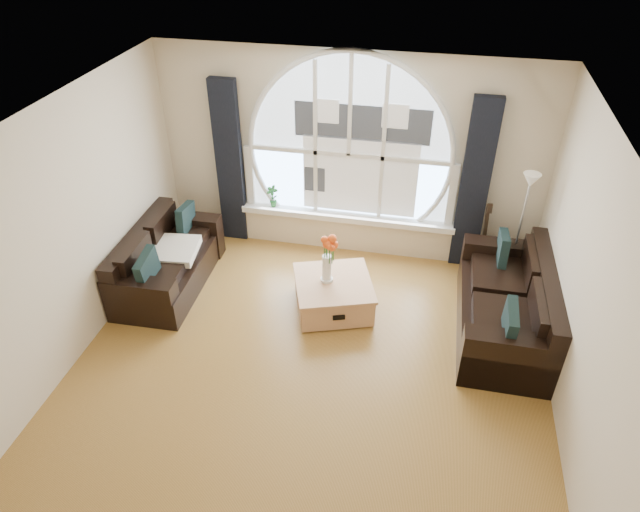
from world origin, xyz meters
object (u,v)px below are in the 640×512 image
(coffee_chest, at_px, (333,293))
(floor_lamp, at_px, (518,234))
(vase_flowers, at_px, (327,253))
(guitar, at_px, (483,236))
(sofa_right, at_px, (506,304))
(potted_plant, at_px, (273,196))
(sofa_left, at_px, (167,258))

(coffee_chest, height_order, floor_lamp, floor_lamp)
(vase_flowers, height_order, guitar, vase_flowers)
(sofa_right, bearing_deg, vase_flowers, 179.42)
(coffee_chest, height_order, potted_plant, potted_plant)
(potted_plant, bearing_deg, guitar, -3.09)
(sofa_left, distance_m, guitar, 4.02)
(potted_plant, bearing_deg, floor_lamp, -8.19)
(guitar, bearing_deg, coffee_chest, -153.24)
(sofa_left, height_order, vase_flowers, vase_flowers)
(sofa_left, distance_m, floor_lamp, 4.32)
(sofa_right, bearing_deg, sofa_left, 179.14)
(sofa_right, xyz_separation_m, potted_plant, (-3.07, 1.33, 0.31))
(potted_plant, bearing_deg, sofa_left, -128.98)
(vase_flowers, relative_size, guitar, 0.66)
(sofa_left, bearing_deg, sofa_right, -2.37)
(sofa_left, distance_m, coffee_chest, 2.14)
(floor_lamp, bearing_deg, potted_plant, 171.81)
(sofa_right, relative_size, floor_lamp, 1.22)
(sofa_right, xyz_separation_m, vase_flowers, (-2.05, 0.02, 0.39))
(vase_flowers, bearing_deg, potted_plant, 127.89)
(sofa_left, xyz_separation_m, vase_flowers, (2.05, -0.04, 0.39))
(guitar, bearing_deg, sofa_right, -85.84)
(sofa_right, distance_m, potted_plant, 3.36)
(sofa_left, height_order, guitar, guitar)
(sofa_left, bearing_deg, guitar, 14.58)
(floor_lamp, relative_size, potted_plant, 5.12)
(sofa_left, relative_size, potted_plant, 5.47)
(sofa_left, relative_size, floor_lamp, 1.07)
(sofa_left, height_order, floor_lamp, floor_lamp)
(sofa_left, relative_size, coffee_chest, 1.92)
(sofa_right, distance_m, coffee_chest, 1.97)
(vase_flowers, distance_m, guitar, 2.17)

